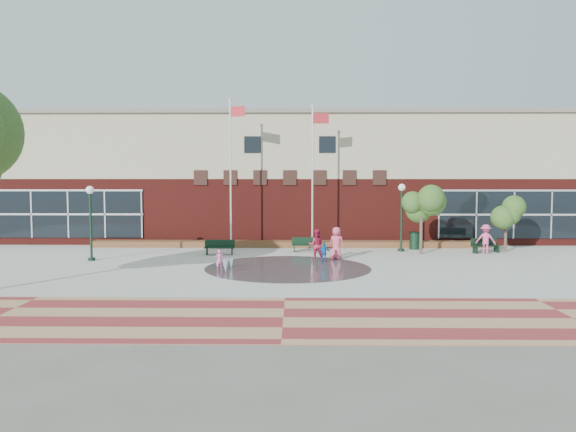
{
  "coord_description": "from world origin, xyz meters",
  "views": [
    {
      "loc": [
        0.41,
        -25.18,
        4.64
      ],
      "look_at": [
        0.0,
        4.0,
        2.6
      ],
      "focal_mm": 35.0,
      "sensor_mm": 36.0,
      "label": 1
    }
  ],
  "objects_px": {
    "flagpole_right": "(313,170)",
    "trash_can": "(415,241)",
    "bench_left": "(220,250)",
    "flagpole_left": "(231,166)",
    "child_splash": "(219,260)"
  },
  "relations": [
    {
      "from": "flagpole_right",
      "to": "trash_can",
      "type": "relative_size",
      "value": 8.04
    },
    {
      "from": "flagpole_right",
      "to": "trash_can",
      "type": "bearing_deg",
      "value": -3.72
    },
    {
      "from": "flagpole_left",
      "to": "child_splash",
      "type": "distance_m",
      "value": 8.92
    },
    {
      "from": "flagpole_right",
      "to": "bench_left",
      "type": "xyz_separation_m",
      "value": [
        -5.62,
        -2.02,
        -4.79
      ]
    },
    {
      "from": "flagpole_right",
      "to": "bench_left",
      "type": "height_order",
      "value": "flagpole_right"
    },
    {
      "from": "flagpole_right",
      "to": "child_splash",
      "type": "xyz_separation_m",
      "value": [
        -4.88,
        -7.52,
        -4.56
      ]
    },
    {
      "from": "flagpole_left",
      "to": "trash_can",
      "type": "bearing_deg",
      "value": 27.29
    },
    {
      "from": "trash_can",
      "to": "child_splash",
      "type": "xyz_separation_m",
      "value": [
        -11.4,
        -8.24,
        -0.05
      ]
    },
    {
      "from": "bench_left",
      "to": "flagpole_left",
      "type": "bearing_deg",
      "value": 74.8
    },
    {
      "from": "flagpole_left",
      "to": "flagpole_right",
      "type": "height_order",
      "value": "flagpole_left"
    },
    {
      "from": "bench_left",
      "to": "child_splash",
      "type": "height_order",
      "value": "child_splash"
    },
    {
      "from": "flagpole_right",
      "to": "bench_left",
      "type": "bearing_deg",
      "value": -170.29
    },
    {
      "from": "trash_can",
      "to": "bench_left",
      "type": "bearing_deg",
      "value": -167.29
    },
    {
      "from": "flagpole_left",
      "to": "trash_can",
      "type": "xyz_separation_m",
      "value": [
        11.64,
        0.71,
        -4.72
      ]
    },
    {
      "from": "trash_can",
      "to": "flagpole_left",
      "type": "bearing_deg",
      "value": -176.5
    }
  ]
}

